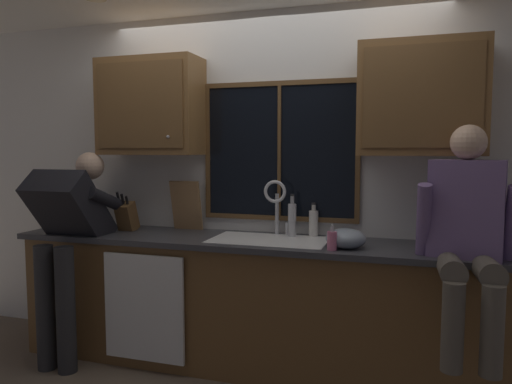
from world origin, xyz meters
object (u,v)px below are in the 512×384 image
at_px(bottle_green_glass, 292,219).
at_px(mixing_bowl, 346,238).
at_px(person_sitting_on_counter, 468,228).
at_px(cutting_board, 186,205).
at_px(soap_dispenser, 332,240).
at_px(person_standing, 69,233).
at_px(bottle_tall_clear, 314,222).
at_px(knife_block, 127,217).

bearing_deg(bottle_green_glass, mixing_bowl, -33.66).
distance_m(person_sitting_on_counter, cutting_board, 2.00).
distance_m(cutting_board, bottle_green_glass, 0.85).
bearing_deg(soap_dispenser, bottle_green_glass, 131.48).
height_order(person_standing, bottle_tall_clear, person_standing).
bearing_deg(cutting_board, bottle_green_glass, -2.47).
relative_size(person_standing, mixing_bowl, 5.98).
bearing_deg(mixing_bowl, bottle_tall_clear, 128.88).
distance_m(knife_block, bottle_green_glass, 1.27).
bearing_deg(knife_block, bottle_tall_clear, 7.79).
relative_size(bottle_green_glass, bottle_tall_clear, 1.27).
height_order(cutting_board, mixing_bowl, cutting_board).
xyz_separation_m(knife_block, soap_dispenser, (1.60, -0.25, -0.05)).
distance_m(soap_dispenser, bottle_green_glass, 0.52).
xyz_separation_m(person_standing, mixing_bowl, (1.94, 0.19, 0.03)).
height_order(person_standing, mixing_bowl, person_standing).
xyz_separation_m(knife_block, bottle_tall_clear, (1.41, 0.19, -0.01)).
height_order(person_standing, person_sitting_on_counter, person_sitting_on_counter).
relative_size(person_standing, person_sitting_on_counter, 1.21).
xyz_separation_m(person_standing, soap_dispenser, (1.87, 0.08, 0.04)).
height_order(cutting_board, bottle_green_glass, cutting_board).
distance_m(person_standing, knife_block, 0.43).
distance_m(person_sitting_on_counter, bottle_green_glass, 1.19).
height_order(knife_block, bottle_tall_clear, knife_block).
distance_m(soap_dispenser, bottle_tall_clear, 0.49).
relative_size(cutting_board, bottle_green_glass, 1.27).
height_order(person_sitting_on_counter, soap_dispenser, person_sitting_on_counter).
distance_m(mixing_bowl, soap_dispenser, 0.13).
bearing_deg(person_sitting_on_counter, bottle_green_glass, 158.05).
relative_size(person_standing, cutting_board, 3.93).
relative_size(person_standing, bottle_green_glass, 5.00).
xyz_separation_m(person_sitting_on_counter, bottle_tall_clear, (-0.96, 0.50, -0.09)).
distance_m(person_standing, person_sitting_on_counter, 2.63).
bearing_deg(knife_block, cutting_board, 22.10).
height_order(soap_dispenser, bottle_tall_clear, bottle_tall_clear).
relative_size(person_sitting_on_counter, bottle_green_glass, 4.14).
distance_m(person_standing, cutting_board, 0.86).
distance_m(person_standing, mixing_bowl, 1.95).
relative_size(person_sitting_on_counter, knife_block, 3.92).
bearing_deg(person_sitting_on_counter, person_standing, -179.48).
bearing_deg(bottle_green_glass, soap_dispenser, -48.52).
height_order(person_sitting_on_counter, bottle_green_glass, person_sitting_on_counter).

